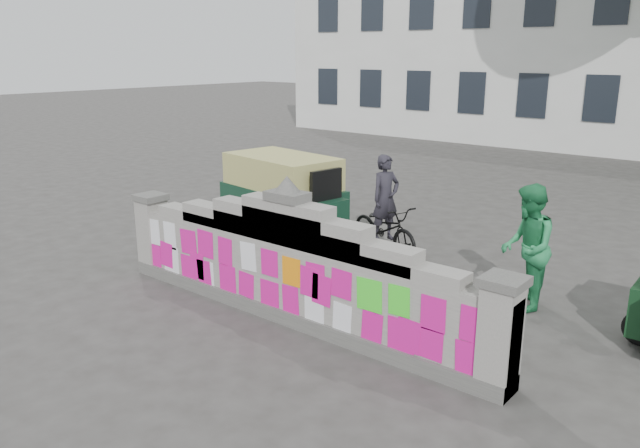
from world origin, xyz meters
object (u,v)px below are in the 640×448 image
at_px(cyclist_bike, 385,229).
at_px(rickshaw_left, 285,194).
at_px(cyclist_rider, 385,212).
at_px(pedestrian, 527,248).

distance_m(cyclist_bike, rickshaw_left, 2.25).
relative_size(cyclist_bike, cyclist_rider, 1.12).
height_order(cyclist_bike, rickshaw_left, rickshaw_left).
distance_m(cyclist_rider, pedestrian, 3.07).
relative_size(cyclist_rider, pedestrian, 0.86).
distance_m(cyclist_bike, cyclist_rider, 0.32).
bearing_deg(rickshaw_left, pedestrian, 2.20).
xyz_separation_m(cyclist_bike, cyclist_rider, (0.00, 0.00, 0.32)).
relative_size(cyclist_rider, rickshaw_left, 0.53).
bearing_deg(cyclist_rider, cyclist_bike, 0.00).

